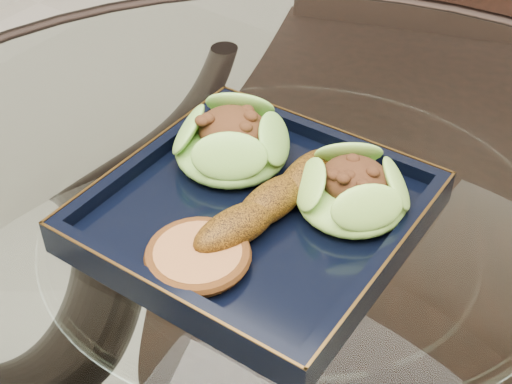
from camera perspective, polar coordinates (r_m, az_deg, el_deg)
The scene contains 7 objects.
dining_table at distance 0.76m, azimuth 2.70°, elevation -14.15°, with size 1.13×1.13×0.77m.
dining_chair at distance 1.17m, azimuth 10.60°, elevation 1.92°, with size 0.49×0.49×0.90m.
navy_plate at distance 0.66m, azimuth 0.00°, elevation -2.00°, with size 0.27×0.27×0.02m, color black.
lettuce_wrap_left at distance 0.69m, azimuth -1.98°, elevation 3.79°, with size 0.11×0.11×0.04m, color #4D8E29.
lettuce_wrap_right at distance 0.64m, azimuth 7.70°, elevation -0.14°, with size 0.10×0.10×0.04m, color #6BA02E.
roasted_plantain at distance 0.63m, azimuth 1.33°, elevation -0.67°, with size 0.17×0.04×0.03m, color #693F0B.
crumb_patty at distance 0.60m, azimuth -4.66°, elevation -5.21°, with size 0.08×0.08×0.01m, color #A76837.
Camera 1 is at (0.22, -0.39, 1.21)m, focal length 50.00 mm.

